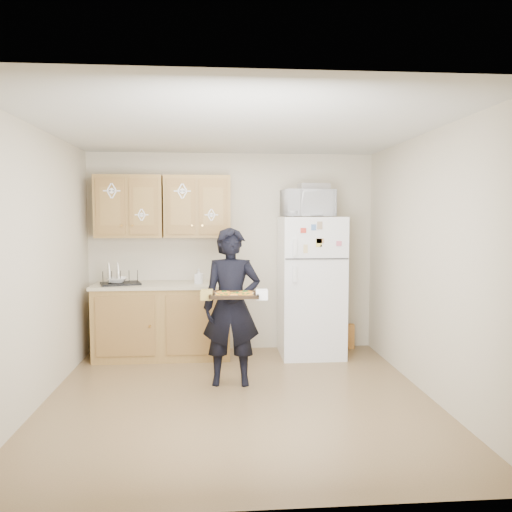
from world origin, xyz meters
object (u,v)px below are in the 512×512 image
object	(u,v)px
person	(232,307)
microwave	(308,203)
baking_tray	(234,296)
refrigerator	(311,286)
dish_rack	(120,277)

from	to	relation	value
person	microwave	xyz separation A→B (m)	(0.95, 0.96, 1.07)
person	microwave	distance (m)	1.72
baking_tray	microwave	xyz separation A→B (m)	(0.93, 1.25, 0.91)
person	baking_tray	world-z (taller)	person
refrigerator	dish_rack	world-z (taller)	refrigerator
person	microwave	world-z (taller)	microwave
microwave	dish_rack	size ratio (longest dim) A/B	1.32
person	dish_rack	world-z (taller)	person
refrigerator	microwave	xyz separation A→B (m)	(-0.06, -0.05, 1.01)
microwave	person	bearing A→B (deg)	-142.85
refrigerator	baking_tray	bearing A→B (deg)	-127.08
refrigerator	baking_tray	distance (m)	1.64
refrigerator	person	distance (m)	1.42
person	microwave	size ratio (longest dim) A/B	2.70
microwave	dish_rack	bearing A→B (deg)	170.32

